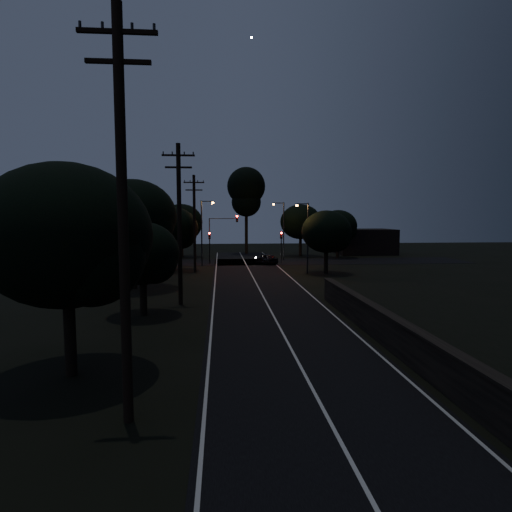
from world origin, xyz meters
TOP-DOWN VIEW (x-y plane):
  - ground at (0.00, 0.00)m, footprint 160.00×160.00m
  - road_surface at (0.00, 31.12)m, footprint 60.00×70.00m
  - retaining_wall at (7.74, 3.00)m, footprint 6.93×26.00m
  - utility_pole_near at (-6.00, -2.00)m, footprint 2.20×0.30m
  - utility_pole_mid at (-6.00, 15.00)m, footprint 2.20×0.30m
  - utility_pole_far at (-6.00, 32.00)m, footprint 2.20×0.30m
  - tree_left_a at (-8.77, 1.87)m, footprint 6.43×6.43m
  - tree_left_b at (-7.84, 11.91)m, footprint 4.56×4.56m
  - tree_left_c at (-10.24, 21.85)m, footprint 7.28×7.28m
  - tree_left_d at (-8.30, 33.89)m, footprint 5.62×5.62m
  - tree_far_nw at (-8.78, 49.87)m, footprint 6.25×6.25m
  - tree_far_w at (-13.76, 45.86)m, footprint 6.86×6.86m
  - tree_far_ne at (9.22, 49.87)m, footprint 6.24×6.24m
  - tree_far_e at (14.20, 46.89)m, footprint 5.52×5.52m
  - tree_right_a at (8.19, 29.89)m, footprint 5.29×5.29m
  - tall_pine at (1.00, 55.00)m, footprint 6.15×6.15m
  - building_left at (-20.00, 52.00)m, footprint 10.00×8.00m
  - building_right at (20.00, 53.00)m, footprint 9.00×7.00m
  - signal_left at (-4.60, 39.99)m, footprint 0.28×0.35m
  - signal_right at (4.60, 39.99)m, footprint 0.28×0.35m
  - signal_mast at (-2.91, 39.99)m, footprint 3.70×0.35m
  - streetlight_a at (-5.31, 38.00)m, footprint 1.66×0.26m
  - streetlight_b at (5.31, 44.00)m, footprint 1.66×0.26m
  - streetlight_c at (5.83, 30.00)m, footprint 1.46×0.26m
  - car at (2.65, 39.61)m, footprint 2.92×4.24m

SIDE VIEW (x-z plane):
  - ground at x=0.00m, z-range 0.00..0.00m
  - road_surface at x=0.00m, z-range 0.00..0.03m
  - retaining_wall at x=7.74m, z-range -0.18..1.42m
  - car at x=2.65m, z-range 0.00..1.34m
  - building_right at x=20.00m, z-range 0.00..4.00m
  - building_left at x=-20.00m, z-range 0.00..4.40m
  - signal_left at x=-4.60m, z-range 0.79..4.89m
  - signal_right at x=4.60m, z-range 0.79..4.89m
  - tree_left_b at x=-7.84m, z-range 0.86..6.65m
  - signal_mast at x=-2.91m, z-range 1.21..7.46m
  - streetlight_c at x=5.83m, z-range 0.60..8.10m
  - tree_right_a at x=8.19m, z-range 1.00..7.72m
  - tree_far_e at x=14.20m, z-range 1.03..8.04m
  - tree_left_d at x=-8.30m, z-range 1.05..8.18m
  - streetlight_a at x=-5.31m, z-range 0.64..8.64m
  - streetlight_b at x=5.31m, z-range 0.64..8.64m
  - tree_far_ne at x=9.22m, z-range 1.16..9.05m
  - tree_far_nw at x=-8.78m, z-range 1.17..9.08m
  - tree_left_a at x=-8.77m, z-range 1.20..9.33m
  - utility_pole_far at x=-6.00m, z-range 0.23..10.73m
  - tree_far_w at x=-13.76m, z-range 1.31..10.06m
  - utility_pole_mid at x=-6.00m, z-range 0.24..11.24m
  - tree_left_c at x=-10.24m, z-range 1.35..10.54m
  - utility_pole_near at x=-6.00m, z-range 0.25..12.25m
  - tall_pine at x=1.00m, z-range 3.09..17.07m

